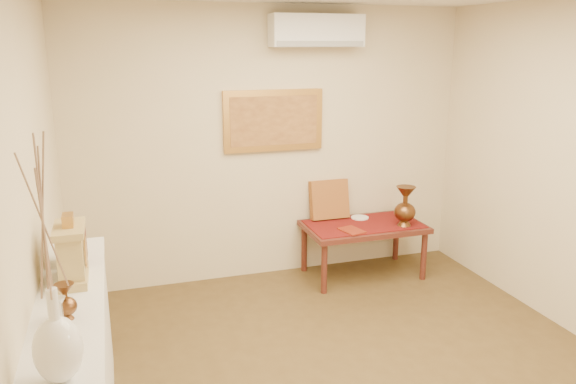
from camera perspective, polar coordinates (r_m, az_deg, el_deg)
name	(u,v)px	position (r m, az deg, el deg)	size (l,w,h in m)	color
wall_back	(273,145)	(5.61, -1.54, 4.78)	(4.00, 0.02, 2.70)	beige
wall_left	(26,238)	(3.24, -25.06, -4.26)	(0.02, 4.50, 2.70)	beige
white_vase	(48,264)	(2.40, -23.20, -6.70)	(0.20, 0.20, 1.04)	white
candlestick	(62,316)	(2.95, -22.01, -11.59)	(0.09, 0.09, 0.19)	silver
brass_urn_small	(65,297)	(3.08, -21.71, -9.86)	(0.11, 0.11, 0.25)	brown
table_cloth	(364,224)	(5.76, 7.71, -3.24)	(1.14, 0.59, 0.01)	maroon
brass_urn_tall	(405,202)	(5.71, 11.83, -0.99)	(0.22, 0.22, 0.49)	brown
plate	(360,218)	(5.94, 7.30, -2.59)	(0.19, 0.19, 0.01)	white
menu	(352,230)	(5.53, 6.51, -3.90)	(0.18, 0.25, 0.01)	maroon
cushion	(329,199)	(5.85, 4.20, -0.75)	(0.41, 0.10, 0.41)	maroon
display_ledge	(78,377)	(3.58, -20.60, -17.18)	(0.37, 2.02, 0.98)	silver
mantel_clock	(72,253)	(3.51, -21.11, -5.79)	(0.17, 0.36, 0.41)	tan
wooden_chest	(73,244)	(3.82, -20.99, -4.96)	(0.16, 0.21, 0.24)	tan
low_table	(364,230)	(5.79, 7.69, -3.90)	(1.20, 0.70, 0.55)	#542219
painting	(274,121)	(5.55, -1.48, 7.27)	(1.00, 0.06, 0.60)	#B8843B
ac_unit	(317,31)	(5.53, 2.93, 16.05)	(0.90, 0.25, 0.30)	white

